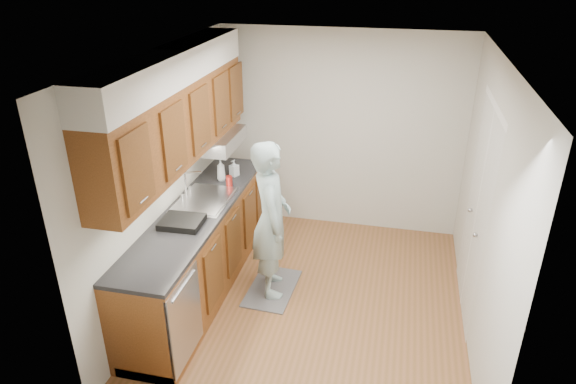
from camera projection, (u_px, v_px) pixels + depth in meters
The scene contains 14 objects.
floor at pixel (313, 301), 5.31m from camera, with size 3.50×3.50×0.00m, color brown.
ceiling at pixel (319, 56), 4.24m from camera, with size 3.50×3.50×0.00m, color white.
wall_left at pixel (167, 178), 5.07m from camera, with size 0.02×3.50×2.50m, color #B9B8AD.
wall_right at pixel (485, 208), 4.47m from camera, with size 0.02×3.50×2.50m, color #B9B8AD.
wall_back at pixel (341, 133), 6.31m from camera, with size 3.00×0.02×2.50m, color #B9B8AD.
counter at pixel (201, 247), 5.34m from camera, with size 0.64×2.80×1.30m.
upper_cabinets at pixel (178, 109), 4.78m from camera, with size 0.47×2.80×1.21m.
closet_door at pixel (476, 215), 4.83m from camera, with size 0.02×1.22×2.05m, color white.
floor_mat at pixel (272, 288), 5.50m from camera, with size 0.46×0.79×0.01m, color #5F5F62.
person at pixel (271, 210), 5.09m from camera, with size 0.66×0.44×1.88m, color #8FABAE.
soap_bottle_a at pixel (221, 170), 5.73m from camera, with size 0.10×0.10×0.25m, color silver.
soap_bottle_b at pixel (234, 168), 5.86m from camera, with size 0.09×0.09×0.19m, color silver.
soda_can at pixel (229, 182), 5.59m from camera, with size 0.07×0.07×0.13m, color red.
dish_rack at pixel (182, 222), 4.83m from camera, with size 0.39×0.32×0.06m, color black.
Camera 1 is at (0.71, -4.26, 3.29)m, focal length 32.00 mm.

